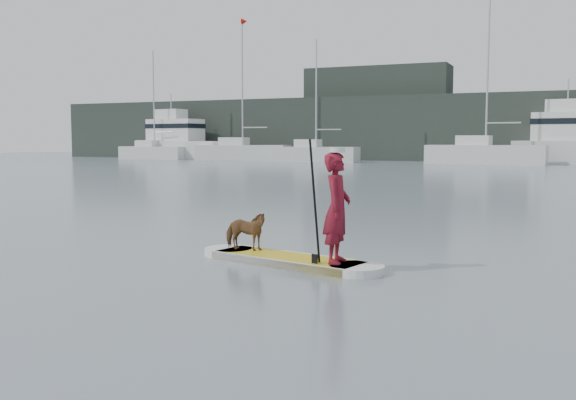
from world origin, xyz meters
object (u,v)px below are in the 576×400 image
at_px(dog, 245,231).
at_px(sailboat_a, 154,152).
at_px(paddleboard, 288,260).
at_px(sailboat_d, 484,152).
at_px(paddler, 337,208).
at_px(sailboat_b, 242,151).
at_px(motor_yacht_b, 180,141).
at_px(sailboat_c, 315,153).

bearing_deg(dog, sailboat_a, 33.17).
xyz_separation_m(paddleboard, dog, (-0.85, 0.20, 0.38)).
bearing_deg(dog, sailboat_d, -2.03).
distance_m(paddler, sailboat_a, 56.68).
height_order(sailboat_b, sailboat_d, sailboat_d).
xyz_separation_m(sailboat_b, sailboat_d, (22.11, -1.11, 0.05)).
bearing_deg(sailboat_b, motor_yacht_b, 163.63).
bearing_deg(sailboat_d, paddleboard, -84.18).
bearing_deg(sailboat_d, sailboat_b, -179.76).
bearing_deg(sailboat_d, paddler, -83.05).
distance_m(paddleboard, dog, 0.96).
bearing_deg(motor_yacht_b, dog, -48.96).
distance_m(sailboat_b, sailboat_d, 22.14).
xyz_separation_m(sailboat_a, motor_yacht_b, (1.93, 1.66, 1.11)).
bearing_deg(paddler, sailboat_d, -2.30).
relative_size(paddleboard, paddler, 1.99).
xyz_separation_m(paddleboard, sailboat_c, (-16.18, 43.12, 0.72)).
bearing_deg(paddler, motor_yacht_b, 29.24).
distance_m(paddler, dog, 1.84).
relative_size(paddleboard, sailboat_b, 0.25).
bearing_deg(sailboat_c, paddler, -71.68).
distance_m(paddleboard, sailboat_b, 50.78).
height_order(paddler, sailboat_b, sailboat_b).
bearing_deg(sailboat_a, paddleboard, -49.29).
distance_m(dog, sailboat_b, 50.19).
bearing_deg(motor_yacht_b, sailboat_a, -132.37).
distance_m(sailboat_a, sailboat_d, 31.94).
bearing_deg(sailboat_b, sailboat_c, -16.40).
xyz_separation_m(sailboat_a, sailboat_c, (17.80, -1.37, 0.03)).
height_order(paddleboard, motor_yacht_b, motor_yacht_b).
height_order(paddleboard, sailboat_a, sailboat_a).
relative_size(sailboat_a, motor_yacht_b, 1.04).
height_order(dog, motor_yacht_b, motor_yacht_b).
relative_size(dog, sailboat_b, 0.06).
height_order(sailboat_a, sailboat_b, sailboat_b).
bearing_deg(paddleboard, sailboat_c, 123.92).
bearing_deg(sailboat_a, sailboat_b, 4.27).
bearing_deg(paddler, paddleboard, 70.52).
height_order(paddler, dog, paddler).
bearing_deg(sailboat_b, paddleboard, -67.13).
xyz_separation_m(paddler, sailboat_b, (-25.03, 44.86, -0.02)).
xyz_separation_m(dog, sailboat_b, (-23.31, 44.45, 0.47)).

